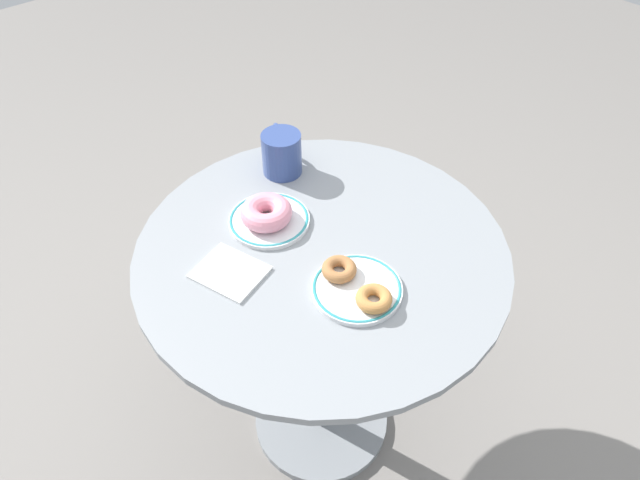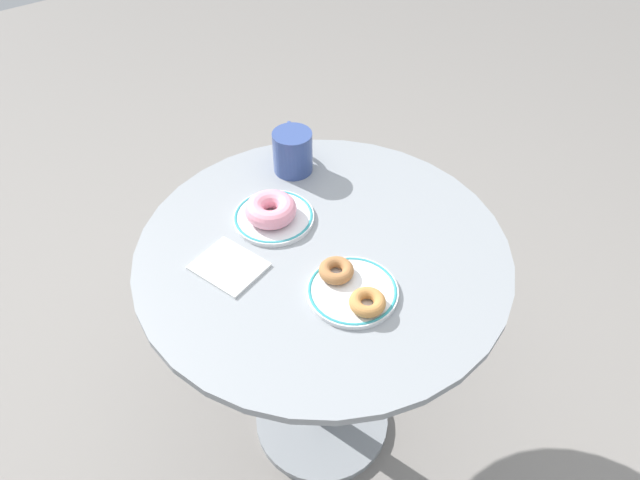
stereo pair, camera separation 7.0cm
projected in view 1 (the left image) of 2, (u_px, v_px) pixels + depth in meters
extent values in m
cube|color=gray|center=(321.00, 422.00, 1.65)|extent=(7.00, 7.00, 0.02)
cylinder|color=gray|center=(322.00, 250.00, 1.16)|extent=(0.75, 0.75, 0.02)
cylinder|color=gray|center=(321.00, 348.00, 1.40)|extent=(0.06, 0.06, 0.66)
cylinder|color=gray|center=(321.00, 418.00, 1.64)|extent=(0.37, 0.37, 0.03)
cylinder|color=white|center=(269.00, 220.00, 1.20)|extent=(0.17, 0.17, 0.01)
torus|color=teal|center=(269.00, 219.00, 1.20)|extent=(0.17, 0.17, 0.01)
cylinder|color=white|center=(357.00, 289.00, 1.07)|extent=(0.17, 0.17, 0.01)
torus|color=teal|center=(357.00, 288.00, 1.06)|extent=(0.17, 0.17, 0.01)
torus|color=pink|center=(266.00, 212.00, 1.18)|extent=(0.11, 0.11, 0.04)
torus|color=#BC7F42|center=(374.00, 299.00, 1.03)|extent=(0.07, 0.07, 0.02)
torus|color=#A36B3D|center=(339.00, 269.00, 1.08)|extent=(0.08, 0.08, 0.02)
cube|color=white|center=(230.00, 272.00, 1.10)|extent=(0.15, 0.14, 0.01)
cylinder|color=#334784|center=(282.00, 154.00, 1.29)|extent=(0.09, 0.09, 0.10)
torus|color=#334784|center=(278.00, 139.00, 1.33)|extent=(0.07, 0.05, 0.08)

